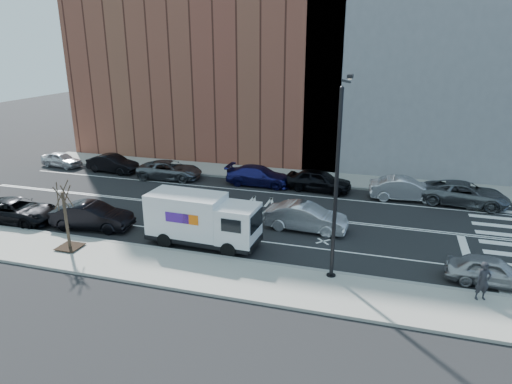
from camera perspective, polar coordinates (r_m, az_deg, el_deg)
The scene contains 24 objects.
ground at distance 30.56m, azimuth -1.85°, elevation -2.37°, with size 120.00×120.00×0.00m, color black.
sidewalk_near at distance 23.10m, azimuth -8.86°, elevation -9.64°, with size 44.00×3.60×0.15m, color gray.
sidewalk_far at distance 38.55m, azimuth 2.28°, elevation 2.20°, with size 44.00×3.60×0.15m, color gray.
curb_near at distance 24.54m, azimuth -7.07°, elevation -7.75°, with size 44.00×0.25×0.17m, color gray.
curb_far at distance 36.88m, azimuth 1.58°, elevation 1.46°, with size 44.00×0.25×0.17m, color gray.
crosswalk at distance 29.97m, azimuth 28.72°, elevation -5.20°, with size 3.00×14.00×0.01m, color white, non-canonical shape.
road_markings at distance 30.56m, azimuth -1.85°, elevation -2.37°, with size 40.00×8.60×0.01m, color white, non-canonical shape.
bldg_brick at distance 45.97m, azimuth -5.51°, elevation 18.56°, with size 26.00×10.00×22.00m, color brown.
bldg_concrete at distance 42.81m, azimuth 21.87°, elevation 20.10°, with size 20.00×10.00×26.00m, color slate.
streetlight at distance 21.08m, azimuth 10.22°, elevation 2.22°, with size 0.44×4.02×9.34m.
street_tree at distance 26.41m, azimuth -22.55°, elevation -3.92°, with size 1.20×1.20×3.75m.
fedex_van at distance 25.28m, azimuth -6.78°, elevation -3.39°, with size 6.40×2.46×2.88m.
far_parked_a at distance 44.64m, azimuth -23.15°, elevation 3.76°, with size 1.57×3.89×1.33m, color #BBBBC0.
far_parked_b at distance 41.23m, azimuth -17.47°, elevation 3.41°, with size 1.59×4.57×1.51m, color black.
far_parked_c at distance 38.13m, azimuth -10.73°, elevation 2.73°, with size 2.43×5.27×1.47m, color #55585D.
far_parked_d at distance 35.75m, azimuth 0.40°, elevation 2.04°, with size 2.13×5.24×1.52m, color navy.
far_parked_e at distance 34.68m, azimuth 7.87°, elevation 1.47°, with size 1.96×4.87×1.66m, color black.
far_parked_f at distance 34.12m, azimuth 18.13°, elevation 0.38°, with size 1.71×4.92×1.62m, color silver.
far_parked_g at distance 34.60m, azimuth 24.65°, elevation -0.20°, with size 2.63×5.71×1.59m, color #55595E.
driving_sedan at distance 27.45m, azimuth 6.27°, elevation -3.15°, with size 1.71×4.90×1.61m, color silver.
near_parked_rear_a at distance 29.21m, azimuth -19.79°, elevation -2.85°, with size 1.69×4.85×1.60m, color black.
near_parked_rear_b at distance 32.19m, azimuth -27.71°, elevation -2.08°, with size 2.45×5.32×1.48m, color black.
near_parked_front at distance 24.12m, azimuth 27.35°, elevation -8.75°, with size 1.62×4.02×1.37m, color #A8A8AD.
pedestrian at distance 22.23m, azimuth 26.52°, elevation -9.93°, with size 0.64×0.42×1.76m, color black.
Camera 1 is at (9.12, -27.06, 10.88)m, focal length 32.00 mm.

